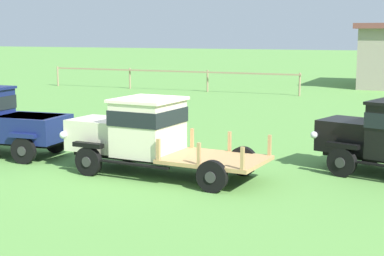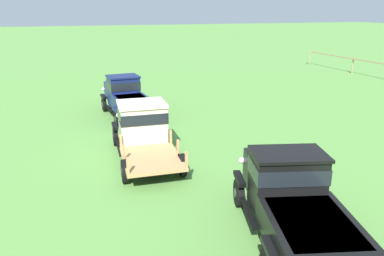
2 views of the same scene
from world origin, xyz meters
name	(u,v)px [view 2 (image 2 of 2)]	position (x,y,z in m)	size (l,w,h in m)	color
ground_plane	(141,153)	(0.00, 0.00, 0.00)	(240.00, 240.00, 0.00)	#5B9342
paddock_fence	(379,66)	(-9.59, 21.25, 1.07)	(17.70, 0.49, 1.40)	#997F60
vintage_truck_foreground_near	(125,96)	(-5.56, 0.40, 1.07)	(5.06, 2.19, 2.10)	black
vintage_truck_second_in_line	(142,126)	(-0.09, 0.11, 1.09)	(5.74, 2.41, 2.04)	black
vintage_truck_midrow_center	(291,197)	(6.63, 2.35, 1.01)	(5.45, 3.20, 2.02)	black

